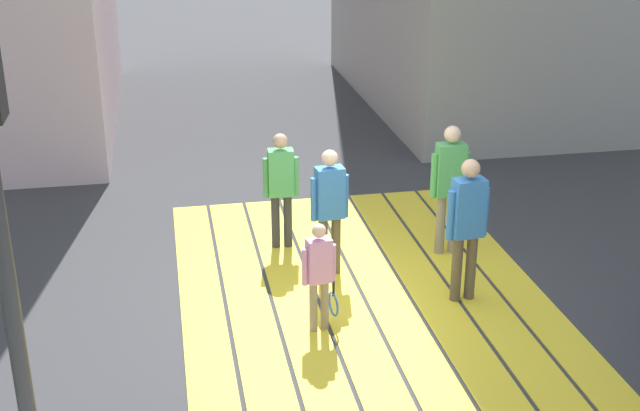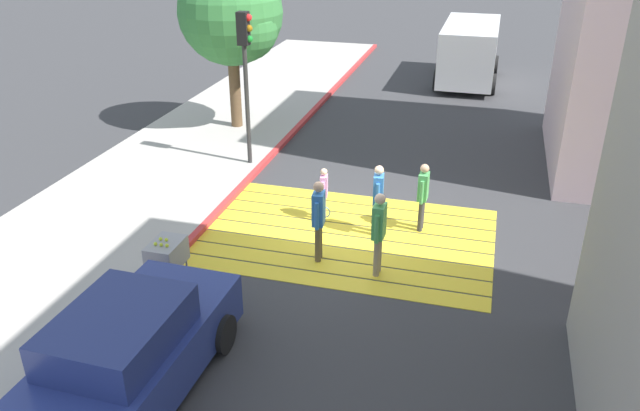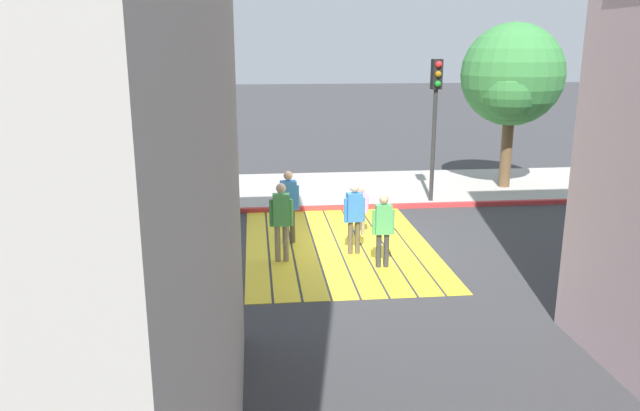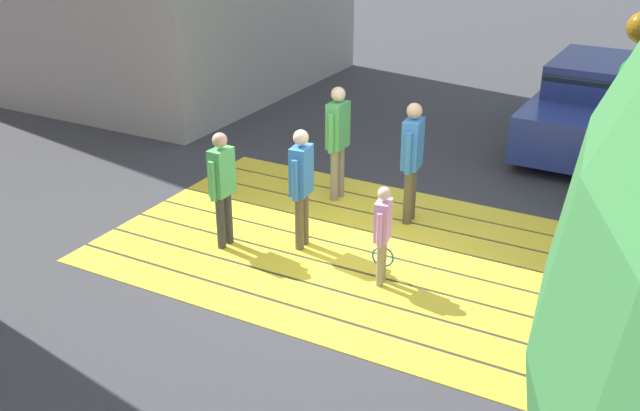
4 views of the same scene
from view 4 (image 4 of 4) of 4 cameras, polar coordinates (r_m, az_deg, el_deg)
ground_plane at (r=10.03m, az=2.42°, el=-3.28°), size 120.00×120.00×0.00m
crosswalk_stripes at (r=10.02m, az=2.42°, el=-3.25°), size 6.40×4.35×0.01m
curb_painted at (r=9.24m, az=20.94°, el=-7.21°), size 0.16×40.00×0.13m
car_parked_near_curb at (r=14.44m, az=20.20°, el=7.16°), size 2.05×4.34×1.57m
tennis_ball_cart at (r=11.60m, az=22.01°, el=2.62°), size 0.56×0.80×1.02m
pedestrian_adult_lead at (r=9.77m, az=-7.52°, el=1.81°), size 0.22×0.47×1.61m
pedestrian_adult_trailing at (r=9.65m, az=-1.44°, el=1.92°), size 0.25×0.49×1.66m
pedestrian_adult_side at (r=10.44m, az=7.08°, el=3.91°), size 0.26×0.52×1.77m
pedestrian_teen_behind at (r=11.13m, az=1.38°, el=5.42°), size 0.24×0.52×1.77m
pedestrian_child_with_racket at (r=8.89m, az=4.84°, el=-1.92°), size 0.30×0.40×1.29m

